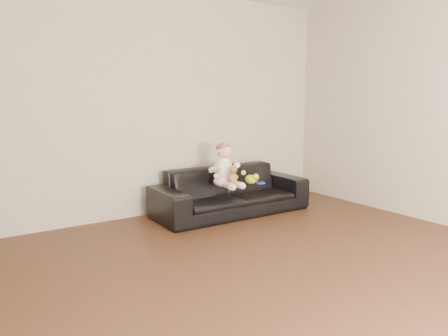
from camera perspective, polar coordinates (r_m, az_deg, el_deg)
floor at (r=3.19m, az=12.15°, el=-16.96°), size 5.50×5.50×0.00m
wall_back at (r=5.15m, az=-10.05°, el=8.13°), size 5.00×0.00×5.00m
sofa at (r=5.25m, az=0.89°, el=-3.01°), size 1.89×0.76×0.55m
baby at (r=5.01m, az=0.09°, el=0.04°), size 0.34×0.43×0.51m
teddy_bear at (r=4.91m, az=1.20°, el=-0.94°), size 0.11×0.11×0.19m
toy_green at (r=5.23m, az=3.50°, el=-1.49°), size 0.15×0.17×0.11m
toy_rattle at (r=5.32m, az=4.13°, el=-1.53°), size 0.08×0.08×0.07m
toy_blue_disc at (r=5.26m, az=4.83°, el=-1.96°), size 0.10×0.10×0.01m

